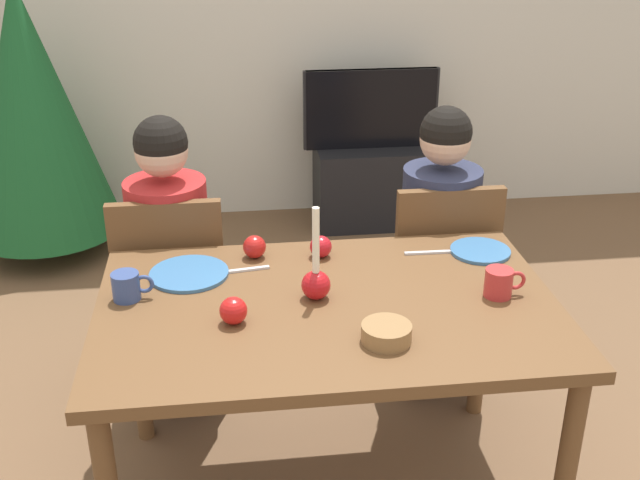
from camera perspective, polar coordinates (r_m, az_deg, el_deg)
The scene contains 19 objects.
dining_table at distance 2.40m, azimuth 0.59°, elevation -6.42°, with size 1.40×0.90×0.75m.
chair_left at distance 2.99m, azimuth -10.77°, elevation -3.46°, with size 0.40×0.40×0.90m.
chair_right at distance 3.09m, azimuth 8.71°, elevation -2.37°, with size 0.40×0.40×0.90m.
person_left_child at distance 3.00m, azimuth -10.83°, elevation -2.20°, with size 0.30×0.30×1.17m.
person_right_child at distance 3.09m, azimuth 8.62°, elevation -1.14°, with size 0.30×0.30×1.17m.
tv_stand at distance 4.71m, azimuth 3.60°, elevation 4.09°, with size 0.64×0.40×0.48m, color black.
tv at distance 4.57m, azimuth 3.76°, elevation 9.61°, with size 0.79×0.05×0.46m.
christmas_tree at distance 4.41m, azimuth -20.47°, elevation 9.00°, with size 0.82×0.82×1.58m.
candle_centerpiece at distance 2.35m, azimuth -0.30°, elevation -2.94°, with size 0.09×0.09×0.30m.
plate_left at distance 2.55m, azimuth -9.61°, elevation -2.45°, with size 0.26×0.26×0.01m, color teal.
plate_right at distance 2.72m, azimuth 11.71°, elevation -0.79°, with size 0.21×0.21×0.01m, color teal.
mug_left at distance 2.43m, azimuth -14.00°, elevation -3.32°, with size 0.13×0.08×0.09m.
mug_right at distance 2.44m, azimuth 13.07°, elevation -3.08°, with size 0.13×0.09×0.09m.
fork_left at distance 2.55m, azimuth -5.74°, elevation -2.22°, with size 0.18×0.01×0.01m, color silver.
fork_right at distance 2.69m, azimuth 8.12°, elevation -0.91°, with size 0.18×0.01×0.01m, color silver.
bowl_walnuts at distance 2.17m, azimuth 4.91°, elevation -6.83°, with size 0.14×0.14×0.05m, color olive.
apple_near_candle at distance 2.63m, azimuth -4.84°, elevation -0.50°, with size 0.08×0.08×0.08m, color #B31916.
apple_by_left_plate at distance 2.25m, azimuth -6.39°, elevation -5.19°, with size 0.08×0.08×0.08m, color red.
apple_by_right_mug at distance 2.62m, azimuth 0.05°, elevation -0.49°, with size 0.08×0.08×0.08m, color red.
Camera 1 is at (-0.28, -2.03, 1.91)m, focal length 43.51 mm.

